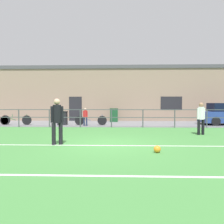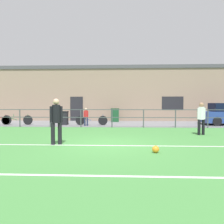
# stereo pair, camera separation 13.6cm
# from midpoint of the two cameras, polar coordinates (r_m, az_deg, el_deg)

# --- Properties ---
(ground) EXTENTS (60.00, 44.00, 0.04)m
(ground) POSITION_cam_midpoint_polar(r_m,az_deg,el_deg) (8.44, -2.19, -8.41)
(ground) COLOR #478C42
(field_line_touchline) EXTENTS (36.00, 0.11, 0.00)m
(field_line_touchline) POSITION_cam_midpoint_polar(r_m,az_deg,el_deg) (8.28, -2.28, -8.46)
(field_line_touchline) COLOR white
(field_line_touchline) RESTS_ON ground
(field_line_hash) EXTENTS (36.00, 0.11, 0.00)m
(field_line_hash) POSITION_cam_midpoint_polar(r_m,az_deg,el_deg) (4.97, -5.38, -15.80)
(field_line_hash) COLOR white
(field_line_hash) RESTS_ON ground
(pavement_strip) EXTENTS (48.00, 5.00, 0.02)m
(pavement_strip) POSITION_cam_midpoint_polar(r_m,az_deg,el_deg) (16.85, -0.05, -2.96)
(pavement_strip) COLOR slate
(pavement_strip) RESTS_ON ground
(perimeter_fence) EXTENTS (36.07, 0.07, 1.15)m
(perimeter_fence) POSITION_cam_midpoint_polar(r_m,az_deg,el_deg) (14.31, -0.42, -0.93)
(perimeter_fence) COLOR #474C51
(perimeter_fence) RESTS_ON ground
(clubhouse_facade) EXTENTS (28.00, 2.56, 4.80)m
(clubhouse_facade) POSITION_cam_midpoint_polar(r_m,az_deg,el_deg) (20.50, 0.33, 4.68)
(clubhouse_facade) COLOR gray
(clubhouse_facade) RESTS_ON ground
(player_goalkeeper) EXTENTS (0.44, 0.30, 1.71)m
(player_goalkeeper) POSITION_cam_midpoint_polar(r_m,az_deg,el_deg) (8.60, -14.19, -1.62)
(player_goalkeeper) COLOR black
(player_goalkeeper) RESTS_ON ground
(player_striker) EXTENTS (0.42, 0.28, 1.57)m
(player_striker) POSITION_cam_midpoint_polar(r_m,az_deg,el_deg) (11.74, 21.33, -1.06)
(player_striker) COLOR black
(player_striker) RESTS_ON ground
(soccer_ball_match) EXTENTS (0.22, 0.22, 0.22)m
(soccer_ball_match) POSITION_cam_midpoint_polar(r_m,az_deg,el_deg) (7.21, 10.84, -9.23)
(soccer_ball_match) COLOR orange
(soccer_ball_match) RESTS_ON ground
(spectator_child) EXTENTS (0.32, 0.21, 1.20)m
(spectator_child) POSITION_cam_midpoint_polar(r_m,az_deg,el_deg) (15.24, -7.03, -0.93)
(spectator_child) COLOR #232D4C
(spectator_child) RESTS_ON pavement_strip
(bicycle_parked_0) EXTENTS (2.23, 0.04, 0.74)m
(bicycle_parked_0) POSITION_cam_midpoint_polar(r_m,az_deg,el_deg) (15.66, -5.67, -2.09)
(bicycle_parked_0) COLOR black
(bicycle_parked_0) RESTS_ON pavement_strip
(bicycle_parked_2) EXTENTS (2.18, 0.04, 0.76)m
(bicycle_parked_2) POSITION_cam_midpoint_polar(r_m,az_deg,el_deg) (17.18, -23.35, -1.85)
(bicycle_parked_2) COLOR black
(bicycle_parked_2) RESTS_ON pavement_strip
(trash_bin_0) EXTENTS (0.64, 0.55, 0.96)m
(trash_bin_0) POSITION_cam_midpoint_polar(r_m,az_deg,el_deg) (16.17, -12.68, -1.48)
(trash_bin_0) COLOR black
(trash_bin_0) RESTS_ON pavement_strip
(trash_bin_1) EXTENTS (0.67, 0.57, 1.09)m
(trash_bin_1) POSITION_cam_midpoint_polar(r_m,az_deg,el_deg) (18.38, 0.29, -0.77)
(trash_bin_1) COLOR #194C28
(trash_bin_1) RESTS_ON pavement_strip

